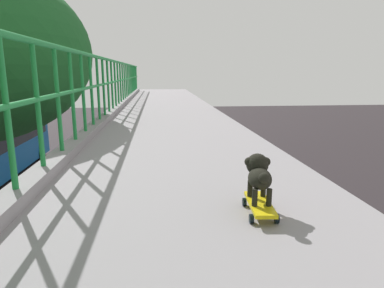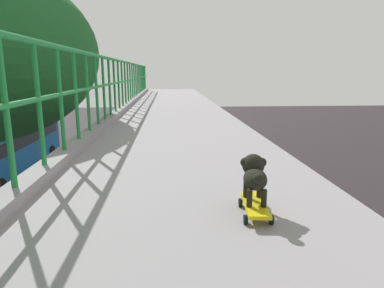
% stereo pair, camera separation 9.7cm
% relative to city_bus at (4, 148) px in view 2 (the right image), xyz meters
% --- Properties ---
extents(city_bus, '(2.61, 11.87, 3.09)m').
position_rel_city_bus_xyz_m(city_bus, '(0.00, 0.00, 0.00)').
color(city_bus, '#125092').
rests_on(city_bus, ground).
extents(toy_skateboard, '(0.21, 0.43, 0.08)m').
position_rel_city_bus_xyz_m(toy_skateboard, '(10.02, -17.37, 3.41)').
color(toy_skateboard, yellow).
rests_on(toy_skateboard, overpass_deck).
extents(small_dog, '(0.18, 0.35, 0.30)m').
position_rel_city_bus_xyz_m(small_dog, '(10.02, -17.31, 3.61)').
color(small_dog, black).
rests_on(small_dog, toy_skateboard).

